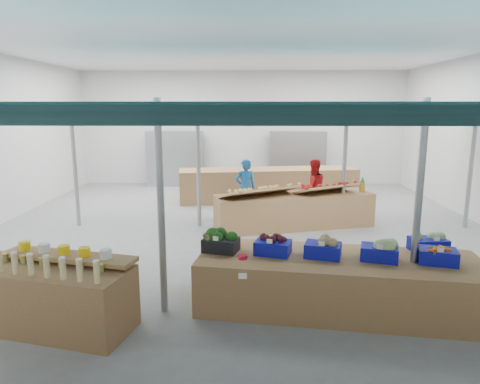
{
  "coord_description": "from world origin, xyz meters",
  "views": [
    {
      "loc": [
        0.19,
        -9.68,
        2.87
      ],
      "look_at": [
        0.04,
        -1.6,
        1.27
      ],
      "focal_mm": 32.0,
      "sensor_mm": 36.0,
      "label": 1
    }
  ],
  "objects": [
    {
      "name": "floor",
      "position": [
        0.0,
        0.0,
        0.0
      ],
      "size": [
        13.0,
        13.0,
        0.0
      ],
      "primitive_type": "plane",
      "color": "slate",
      "rests_on": "ground"
    },
    {
      "name": "apple_heap_red",
      "position": [
        2.1,
        0.52,
        0.99
      ],
      "size": [
        1.65,
        1.35,
        0.27
      ],
      "rotation": [
        0.0,
        0.0,
        0.52
      ],
      "color": "#997247",
      "rests_on": "fruit_counter"
    },
    {
      "name": "awnings",
      "position": [
        0.75,
        -1.75,
        2.78
      ],
      "size": [
        9.5,
        7.08,
        0.3
      ],
      "color": "#0A292B",
      "rests_on": "pole_grid"
    },
    {
      "name": "crate_broccoli",
      "position": [
        -0.2,
        -3.62,
        0.93
      ],
      "size": [
        0.58,
        0.48,
        0.35
      ],
      "rotation": [
        0.0,
        0.0,
        -0.29
      ],
      "color": "black",
      "rests_on": "veg_counter"
    },
    {
      "name": "vendor_left",
      "position": [
        0.12,
        1.51,
        0.77
      ],
      "size": [
        0.63,
        0.5,
        1.53
      ],
      "primitive_type": "imported",
      "rotation": [
        0.0,
        0.0,
        3.4
      ],
      "color": "#18599D",
      "rests_on": "floor"
    },
    {
      "name": "crate_cabbage",
      "position": [
        2.03,
        -3.95,
        0.93
      ],
      "size": [
        0.58,
        0.48,
        0.35
      ],
      "rotation": [
        0.0,
        0.0,
        -0.29
      ],
      "color": "#0E119A",
      "rests_on": "veg_counter"
    },
    {
      "name": "pole_grid",
      "position": [
        0.75,
        -1.75,
        1.81
      ],
      "size": [
        10.0,
        4.6,
        3.0
      ],
      "color": "gray",
      "rests_on": "floor"
    },
    {
      "name": "crate_extra",
      "position": [
        2.87,
        -3.57,
        0.92
      ],
      "size": [
        0.53,
        0.43,
        0.32
      ],
      "rotation": [
        0.0,
        0.0,
        0.1
      ],
      "color": "#0E119A",
      "rests_on": "veg_counter"
    },
    {
      "name": "far_counter",
      "position": [
        0.84,
        3.51,
        0.5
      ],
      "size": [
        5.62,
        1.9,
        0.99
      ],
      "primitive_type": "cube",
      "rotation": [
        0.0,
        0.0,
        0.15
      ],
      "color": "brown",
      "rests_on": "floor"
    },
    {
      "name": "bottle_shelf",
      "position": [
        -2.25,
        -4.5,
        0.46
      ],
      "size": [
        2.04,
        1.51,
        1.12
      ],
      "rotation": [
        0.0,
        0.0,
        -0.24
      ],
      "color": "brown",
      "rests_on": "floor"
    },
    {
      "name": "hall",
      "position": [
        0.0,
        1.44,
        2.65
      ],
      "size": [
        13.0,
        13.0,
        13.0
      ],
      "color": "silver",
      "rests_on": "ground"
    },
    {
      "name": "back_shelving_right",
      "position": [
        2.0,
        6.0,
        1.0
      ],
      "size": [
        2.0,
        0.5,
        2.0
      ],
      "primitive_type": "cube",
      "color": "#B23F33",
      "rests_on": "floor"
    },
    {
      "name": "vendor_right",
      "position": [
        1.92,
        1.51,
        0.77
      ],
      "size": [
        0.87,
        0.75,
        1.53
      ],
      "primitive_type": "imported",
      "rotation": [
        0.0,
        0.0,
        3.4
      ],
      "color": "red",
      "rests_on": "floor"
    },
    {
      "name": "back_shelving_left",
      "position": [
        -2.5,
        6.0,
        1.0
      ],
      "size": [
        2.0,
        0.5,
        2.0
      ],
      "primitive_type": "cube",
      "color": "#B23F33",
      "rests_on": "floor"
    },
    {
      "name": "fruit_counter",
      "position": [
        1.32,
        0.41,
        0.41
      ],
      "size": [
        3.93,
        1.87,
        0.82
      ],
      "primitive_type": "cube",
      "rotation": [
        0.0,
        0.0,
        0.26
      ],
      "color": "brown",
      "rests_on": "floor"
    },
    {
      "name": "crate_celeriac",
      "position": [
        1.27,
        -3.84,
        0.92
      ],
      "size": [
        0.58,
        0.48,
        0.31
      ],
      "rotation": [
        0.0,
        0.0,
        -0.29
      ],
      "color": "#0E119A",
      "rests_on": "veg_counter"
    },
    {
      "name": "veg_counter",
      "position": [
        1.49,
        -3.87,
        0.39
      ],
      "size": [
        4.12,
        1.88,
        0.77
      ],
      "primitive_type": "cube",
      "rotation": [
        0.0,
        0.0,
        -0.15
      ],
      "color": "brown",
      "rests_on": "floor"
    },
    {
      "name": "apple_heap_yellow",
      "position": [
        0.47,
        0.08,
        0.99
      ],
      "size": [
        2.0,
        1.55,
        0.27
      ],
      "rotation": [
        0.0,
        0.0,
        0.52
      ],
      "color": "#997247",
      "rests_on": "fruit_counter"
    },
    {
      "name": "pineapple",
      "position": [
        3.02,
        0.77,
        1.0
      ],
      "size": [
        0.14,
        0.14,
        0.39
      ],
      "rotation": [
        0.0,
        0.0,
        0.52
      ],
      "color": "#8C6019",
      "rests_on": "fruit_counter"
    },
    {
      "name": "sparrow",
      "position": [
        -0.4,
        -3.73,
        1.02
      ],
      "size": [
        0.12,
        0.09,
        0.11
      ],
      "rotation": [
        0.0,
        0.0,
        -0.29
      ],
      "color": "brown",
      "rests_on": "crate_broccoli"
    },
    {
      "name": "crate_beets",
      "position": [
        0.56,
        -3.73,
        0.9
      ],
      "size": [
        0.58,
        0.48,
        0.29
      ],
      "rotation": [
        0.0,
        0.0,
        -0.29
      ],
      "color": "#0E119A",
      "rests_on": "veg_counter"
    },
    {
      "name": "pole_ribbon",
      "position": [
        0.13,
        -4.78,
        1.08
      ],
      "size": [
        0.12,
        0.12,
        0.28
      ],
      "color": "#B60C21",
      "rests_on": "pole_grid"
    },
    {
      "name": "crate_carrots",
      "position": [
        2.79,
        -4.06,
        0.88
      ],
      "size": [
        0.58,
        0.48,
        0.29
      ],
      "rotation": [
        0.0,
        0.0,
        -0.29
      ],
      "color": "#0E119A",
      "rests_on": "veg_counter"
    }
  ]
}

